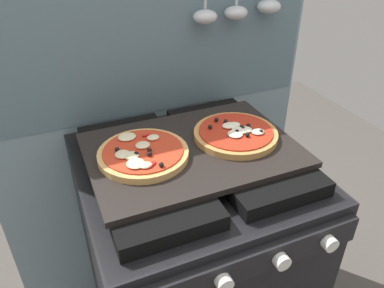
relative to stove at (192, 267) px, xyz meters
name	(u,v)px	position (x,y,z in m)	size (l,w,h in m)	color
kitchen_backsplash	(156,130)	(0.00, 0.34, 0.34)	(1.10, 0.09, 1.55)	#7A939E
stove	(192,267)	(0.00, 0.00, 0.00)	(0.60, 0.64, 0.90)	black
baking_tray	(192,150)	(0.00, 0.00, 0.46)	(0.54, 0.38, 0.02)	black
pizza_left	(143,153)	(-0.13, 0.01, 0.48)	(0.23, 0.23, 0.03)	tan
pizza_right	(236,134)	(0.13, 0.00, 0.48)	(0.23, 0.23, 0.03)	#C18947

